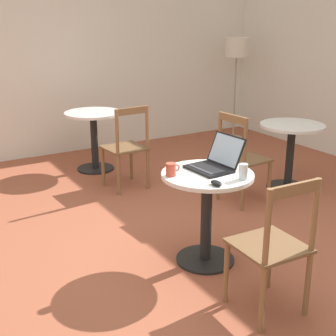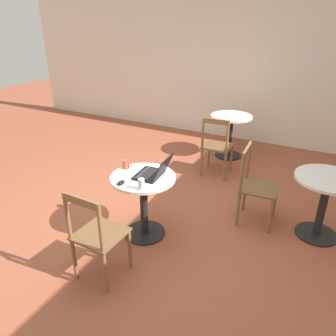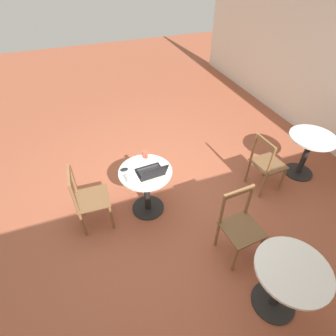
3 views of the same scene
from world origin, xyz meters
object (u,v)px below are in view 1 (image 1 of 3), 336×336
at_px(chair_near_front, 273,248).
at_px(chair_far_front, 127,148).
at_px(cafe_table_mid, 291,143).
at_px(cafe_table_near, 207,200).
at_px(mug, 171,169).
at_px(chair_mid_left, 241,159).
at_px(laptop, 214,163).
at_px(drinking_glass, 243,172).
at_px(cafe_table_far, 94,129).
at_px(mouse, 216,183).
at_px(floor_lamp, 237,53).

bearing_deg(chair_near_front, chair_far_front, 84.95).
distance_m(cafe_table_mid, chair_far_front, 1.75).
bearing_deg(cafe_table_near, mug, 162.71).
relative_size(cafe_table_mid, chair_mid_left, 0.78).
bearing_deg(laptop, chair_near_front, -99.00).
distance_m(laptop, mug, 0.36).
height_order(chair_far_front, drinking_glass, chair_far_front).
bearing_deg(mug, cafe_table_far, 80.68).
bearing_deg(drinking_glass, laptop, 96.67).
xyz_separation_m(chair_far_front, laptop, (-0.09, -1.68, 0.31)).
bearing_deg(chair_far_front, mouse, -98.36).
bearing_deg(mug, drinking_glass, -39.47).
height_order(laptop, drinking_glass, laptop).
relative_size(chair_mid_left, chair_far_front, 1.00).
height_order(cafe_table_far, mug, mug).
bearing_deg(chair_far_front, cafe_table_far, 93.38).
bearing_deg(mouse, cafe_table_near, 67.48).
height_order(chair_mid_left, mug, chair_mid_left).
bearing_deg(cafe_table_mid, cafe_table_near, -153.46).
bearing_deg(mouse, mug, 116.00).
bearing_deg(cafe_table_mid, mouse, -148.75).
xyz_separation_m(cafe_table_near, chair_near_front, (-0.03, -0.74, -0.05)).
relative_size(chair_near_front, floor_lamp, 0.61).
xyz_separation_m(mouse, mug, (-0.16, 0.32, 0.03)).
relative_size(chair_near_front, laptop, 2.54).
distance_m(cafe_table_near, drinking_glass, 0.38).
xyz_separation_m(chair_mid_left, mouse, (-1.08, -1.04, 0.28)).
xyz_separation_m(cafe_table_mid, mouse, (-1.79, -1.09, 0.22)).
height_order(cafe_table_mid, mug, mug).
height_order(cafe_table_mid, chair_mid_left, chair_mid_left).
distance_m(chair_near_front, chair_mid_left, 1.84).
height_order(chair_far_front, laptop, laptop).
bearing_deg(floor_lamp, cafe_table_near, -131.56).
distance_m(chair_mid_left, laptop, 1.20).
xyz_separation_m(cafe_table_far, laptop, (-0.05, -2.47, 0.26)).
distance_m(cafe_table_mid, drinking_glass, 1.92).
distance_m(cafe_table_far, chair_far_front, 0.79).
distance_m(mug, drinking_glass, 0.50).
height_order(chair_mid_left, laptop, laptop).
bearing_deg(laptop, mouse, -123.89).
bearing_deg(mug, laptop, -4.74).
bearing_deg(cafe_table_mid, chair_near_front, -137.34).
distance_m(cafe_table_near, floor_lamp, 3.91).
xyz_separation_m(chair_far_front, drinking_glass, (-0.06, -1.97, 0.32)).
relative_size(cafe_table_mid, chair_near_front, 0.78).
bearing_deg(cafe_table_far, chair_mid_left, -64.13).
bearing_deg(laptop, cafe_table_mid, 26.47).
xyz_separation_m(chair_mid_left, drinking_glass, (-0.85, -1.04, 0.32)).
distance_m(cafe_table_near, chair_near_front, 0.74).
bearing_deg(chair_near_front, laptop, 81.00).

